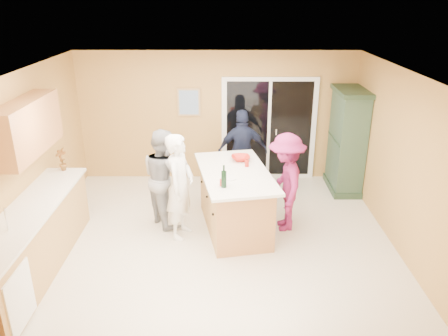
{
  "coord_description": "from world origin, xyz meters",
  "views": [
    {
      "loc": [
        0.16,
        -6.01,
        3.59
      ],
      "look_at": [
        0.15,
        0.1,
        1.15
      ],
      "focal_mm": 35.0,
      "sensor_mm": 36.0,
      "label": 1
    }
  ],
  "objects_px": {
    "green_hutch": "(347,142)",
    "kitchen_island": "(234,202)",
    "woman_white": "(180,187)",
    "woman_navy": "(243,152)",
    "woman_magenta": "(286,183)",
    "woman_grey": "(164,177)"
  },
  "relations": [
    {
      "from": "green_hutch",
      "to": "kitchen_island",
      "type": "bearing_deg",
      "value": -144.03
    },
    {
      "from": "woman_white",
      "to": "woman_navy",
      "type": "xyz_separation_m",
      "value": [
        1.02,
        1.67,
        -0.03
      ]
    },
    {
      "from": "woman_navy",
      "to": "woman_magenta",
      "type": "relative_size",
      "value": 1.01
    },
    {
      "from": "kitchen_island",
      "to": "woman_navy",
      "type": "height_order",
      "value": "woman_navy"
    },
    {
      "from": "kitchen_island",
      "to": "woman_magenta",
      "type": "bearing_deg",
      "value": -9.25
    },
    {
      "from": "green_hutch",
      "to": "woman_white",
      "type": "height_order",
      "value": "green_hutch"
    },
    {
      "from": "kitchen_island",
      "to": "woman_grey",
      "type": "bearing_deg",
      "value": 159.14
    },
    {
      "from": "woman_grey",
      "to": "woman_navy",
      "type": "distance_m",
      "value": 1.82
    },
    {
      "from": "woman_white",
      "to": "woman_navy",
      "type": "relative_size",
      "value": 1.03
    },
    {
      "from": "kitchen_island",
      "to": "green_hutch",
      "type": "height_order",
      "value": "green_hutch"
    },
    {
      "from": "kitchen_island",
      "to": "woman_white",
      "type": "relative_size",
      "value": 1.23
    },
    {
      "from": "woman_magenta",
      "to": "green_hutch",
      "type": "bearing_deg",
      "value": 137.66
    },
    {
      "from": "kitchen_island",
      "to": "woman_navy",
      "type": "distance_m",
      "value": 1.5
    },
    {
      "from": "green_hutch",
      "to": "woman_white",
      "type": "bearing_deg",
      "value": -149.17
    },
    {
      "from": "woman_white",
      "to": "woman_grey",
      "type": "relative_size",
      "value": 1.03
    },
    {
      "from": "green_hutch",
      "to": "woman_grey",
      "type": "distance_m",
      "value": 3.59
    },
    {
      "from": "kitchen_island",
      "to": "woman_magenta",
      "type": "xyz_separation_m",
      "value": [
        0.81,
        0.02,
        0.33
      ]
    },
    {
      "from": "kitchen_island",
      "to": "woman_grey",
      "type": "distance_m",
      "value": 1.21
    },
    {
      "from": "woman_white",
      "to": "woman_navy",
      "type": "distance_m",
      "value": 1.96
    },
    {
      "from": "kitchen_island",
      "to": "green_hutch",
      "type": "xyz_separation_m",
      "value": [
        2.17,
        1.58,
        0.49
      ]
    },
    {
      "from": "kitchen_island",
      "to": "woman_white",
      "type": "xyz_separation_m",
      "value": [
        -0.84,
        -0.22,
        0.37
      ]
    },
    {
      "from": "kitchen_island",
      "to": "woman_navy",
      "type": "xyz_separation_m",
      "value": [
        0.18,
        1.45,
        0.34
      ]
    }
  ]
}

